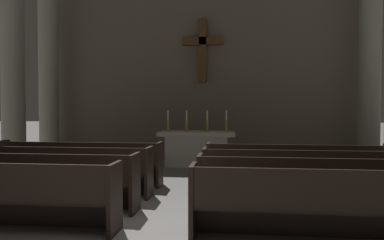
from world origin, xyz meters
TOP-DOWN VIEW (x-y plane):
  - ground_plane at (0.00, 0.00)m, footprint 80.00×80.00m
  - pew_left_row_2 at (-2.33, 0.93)m, footprint 3.67×0.50m
  - pew_left_row_3 at (-2.33, 1.90)m, footprint 3.67×0.50m
  - pew_left_row_4 at (-2.33, 2.87)m, footprint 3.67×0.50m
  - pew_right_row_1 at (2.33, -0.04)m, footprint 3.67×0.50m
  - pew_right_row_2 at (2.33, 0.93)m, footprint 3.67×0.50m
  - pew_right_row_3 at (2.33, 1.90)m, footprint 3.67×0.50m
  - pew_right_row_4 at (2.33, 2.87)m, footprint 3.67×0.50m
  - column_left_third at (-5.20, 4.96)m, footprint 0.97×0.97m
  - column_left_fourth at (-5.20, 6.95)m, footprint 0.97×0.97m
  - column_right_fourth at (5.20, 6.95)m, footprint 0.97×0.97m
  - altar at (0.00, 5.67)m, footprint 2.20×0.90m
  - candlestick_outer_left at (-0.85, 5.67)m, footprint 0.16×0.16m
  - candlestick_inner_left at (-0.30, 5.67)m, footprint 0.16×0.16m
  - candlestick_inner_right at (0.30, 5.67)m, footprint 0.16×0.16m
  - candlestick_outer_right at (0.85, 5.67)m, footprint 0.16×0.16m
  - apse_with_cross at (0.00, 7.94)m, footprint 11.44×0.51m

SIDE VIEW (x-z plane):
  - ground_plane at x=0.00m, z-range 0.00..0.00m
  - pew_left_row_2 at x=-2.33m, z-range 0.00..0.95m
  - pew_left_row_3 at x=-2.33m, z-range 0.00..0.95m
  - pew_left_row_4 at x=-2.33m, z-range 0.00..0.95m
  - pew_right_row_1 at x=2.33m, z-range 0.00..0.95m
  - pew_right_row_2 at x=2.33m, z-range 0.00..0.95m
  - pew_right_row_3 at x=2.33m, z-range 0.00..0.95m
  - pew_right_row_4 at x=2.33m, z-range 0.00..0.95m
  - altar at x=0.00m, z-range 0.03..1.04m
  - candlestick_outer_left at x=-0.85m, z-range 0.90..1.51m
  - candlestick_inner_left at x=-0.30m, z-range 0.90..1.51m
  - candlestick_inner_right at x=0.30m, z-range 0.90..1.51m
  - candlestick_outer_right at x=0.85m, z-range 0.90..1.51m
  - column_left_third at x=-5.20m, z-range -0.08..6.04m
  - column_left_fourth at x=-5.20m, z-range -0.08..6.04m
  - column_right_fourth at x=5.20m, z-range -0.08..6.04m
  - apse_with_cross at x=0.00m, z-range 0.01..6.65m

